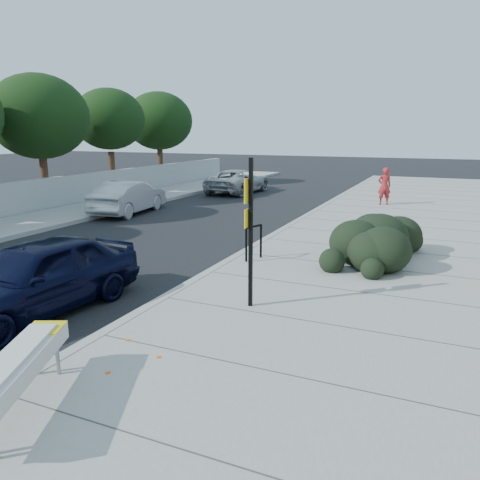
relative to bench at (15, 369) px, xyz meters
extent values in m
plane|color=black|center=(-0.60, 4.17, -0.71)|extent=(120.00, 120.00, 0.00)
cube|color=gray|center=(5.00, 9.17, -0.63)|extent=(11.20, 50.00, 0.15)
cube|color=gray|center=(-10.10, 9.17, -0.63)|extent=(3.00, 50.00, 0.15)
cube|color=#9E9E99|center=(-0.60, 9.17, -0.62)|extent=(0.22, 50.00, 0.17)
cube|color=#9E9E99|center=(-8.60, 9.17, -0.62)|extent=(0.22, 50.00, 0.17)
cylinder|color=#332114|center=(-13.10, 13.17, 0.49)|extent=(0.36, 0.36, 2.40)
ellipsoid|color=black|center=(-13.10, 13.17, 3.49)|extent=(4.60, 4.60, 3.91)
cylinder|color=#332114|center=(-13.10, 18.17, 0.49)|extent=(0.36, 0.36, 2.40)
ellipsoid|color=black|center=(-13.10, 18.17, 3.49)|extent=(4.00, 4.00, 3.40)
cylinder|color=#332114|center=(-13.10, 23.17, 0.49)|extent=(0.36, 0.36, 2.40)
ellipsoid|color=black|center=(-13.10, 23.17, 3.49)|extent=(4.40, 4.40, 3.74)
cylinder|color=gray|center=(-0.50, 0.75, -0.34)|extent=(0.05, 0.05, 0.44)
cylinder|color=gray|center=(-0.22, 0.87, -0.34)|extent=(0.05, 0.05, 0.44)
cylinder|color=gray|center=(-0.14, -0.06, -0.15)|extent=(0.77, 1.63, 0.04)
cylinder|color=gray|center=(0.14, 0.06, -0.15)|extent=(0.77, 1.63, 0.04)
cube|color=#B2B2B2|center=(0.00, 0.00, 0.01)|extent=(1.38, 2.31, 0.24)
cube|color=yellow|center=(-0.38, 0.84, 0.14)|extent=(0.63, 0.62, 0.02)
cylinder|color=black|center=(-0.10, 7.40, -0.10)|extent=(0.06, 0.06, 0.91)
cylinder|color=black|center=(0.10, 7.95, -0.10)|extent=(0.06, 0.06, 0.91)
cylinder|color=black|center=(0.00, 7.67, 0.35)|extent=(0.26, 0.57, 0.06)
cube|color=black|center=(1.24, 4.46, 0.90)|extent=(0.07, 0.07, 2.91)
cube|color=yellow|center=(1.19, 4.46, 1.73)|extent=(0.03, 0.34, 0.47)
cube|color=yellow|center=(1.19, 4.46, 1.21)|extent=(0.03, 0.31, 0.36)
ellipsoid|color=black|center=(3.00, 9.01, 0.13)|extent=(2.10, 3.78, 1.37)
imported|color=black|center=(-2.61, 2.77, 0.04)|extent=(2.19, 4.55, 1.50)
imported|color=#B6B6BB|center=(-8.10, 13.02, 0.01)|extent=(2.05, 4.52, 1.44)
imported|color=#A8ABAE|center=(-6.60, 21.41, -0.03)|extent=(2.49, 5.01, 1.37)
imported|color=maroon|center=(1.93, 19.18, 0.31)|extent=(0.75, 0.64, 1.74)
camera|label=1|loc=(4.60, -3.63, 2.82)|focal=35.00mm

